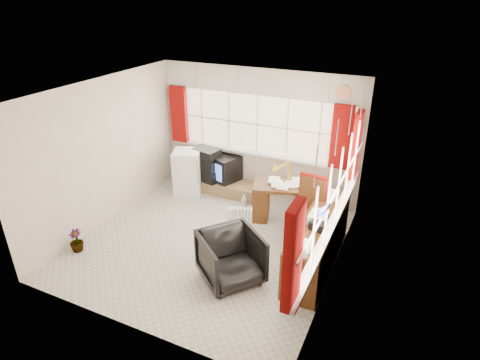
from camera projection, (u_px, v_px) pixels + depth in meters
The scene contains 20 objects.
ground at pixel (210, 243), 6.60m from camera, with size 4.00×4.00×0.00m, color beige.
room_walls at pixel (206, 158), 5.94m from camera, with size 4.00×4.00×4.00m.
window_back at pixel (256, 150), 7.77m from camera, with size 3.70×0.12×3.60m.
window_right at pixel (333, 219), 5.45m from camera, with size 0.12×3.70×3.60m.
curtains at pixel (286, 150), 6.37m from camera, with size 3.83×3.83×1.15m.
overhead_cabinets at pixel (293, 100), 6.05m from camera, with size 3.98×3.98×0.48m.
desk at pixel (287, 200), 7.12m from camera, with size 1.30×0.89×0.73m.
desk_lamp at pixel (289, 167), 6.94m from camera, with size 0.18×0.16×0.44m.
task_chair at pixel (309, 208), 6.41m from camera, with size 0.53×0.56×1.15m.
office_chair at pixel (231, 258), 5.61m from camera, with size 0.79×0.82×0.74m, color black.
radiator at pixel (241, 225), 6.66m from camera, with size 0.39×0.26×0.55m.
credenza at pixel (318, 242), 5.94m from camera, with size 0.50×2.00×0.85m.
file_tray at pixel (323, 223), 5.61m from camera, with size 0.27×0.35×0.12m, color black.
tv_bench at pixel (226, 187), 8.16m from camera, with size 1.40×0.50×0.25m, color #9C744E.
crt_tv at pixel (224, 168), 8.10m from camera, with size 0.71×0.68×0.51m.
hifi_stack at pixel (207, 165), 8.09m from camera, with size 0.69×0.52×0.65m.
mini_fridge at pixel (188, 172), 8.04m from camera, with size 0.69×0.69×0.90m.
spray_bottle_a at pixel (244, 202), 7.53m from camera, with size 0.11×0.12×0.30m, color silver.
spray_bottle_b at pixel (221, 190), 8.11m from camera, with size 0.08×0.08×0.17m, color #83C3B9.
flower_vase at pixel (76, 241), 6.31m from camera, with size 0.21×0.21×0.38m, color black.
Camera 1 is at (2.76, -4.77, 3.79)m, focal length 30.00 mm.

